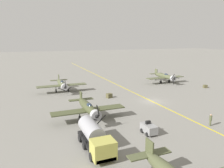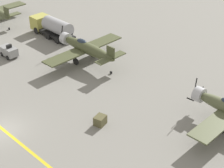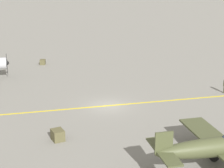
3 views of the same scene
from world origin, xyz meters
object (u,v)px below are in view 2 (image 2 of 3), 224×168
at_px(airplane_mid_right, 86,48).
at_px(supply_crate_mid_lane, 100,120).
at_px(tow_tractor, 9,51).
at_px(fuel_tanker, 52,27).

xyz_separation_m(airplane_mid_right, supply_crate_mid_lane, (-8.11, -11.04, -1.53)).
height_order(tow_tractor, supply_crate_mid_lane, tow_tractor).
bearing_deg(fuel_tanker, tow_tractor, -171.60).
height_order(airplane_mid_right, tow_tractor, airplane_mid_right).
bearing_deg(airplane_mid_right, supply_crate_mid_lane, -136.83).
bearing_deg(supply_crate_mid_lane, airplane_mid_right, 53.71).
distance_m(tow_tractor, supply_crate_mid_lane, 19.66).
relative_size(fuel_tanker, supply_crate_mid_lane, 6.88).
bearing_deg(supply_crate_mid_lane, tow_tractor, 84.54).
bearing_deg(supply_crate_mid_lane, fuel_tanker, 63.99).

